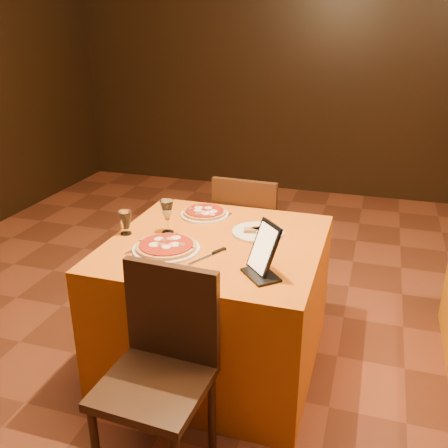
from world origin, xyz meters
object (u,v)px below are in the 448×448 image
(chair_main_near, at_px, (154,385))
(water_glass, at_px, (125,223))
(pizza_far, at_px, (205,213))
(wine_glass, at_px, (167,216))
(chair_main_far, at_px, (252,236))
(tablet, at_px, (264,248))
(pizza_near, at_px, (166,247))
(main_table, at_px, (216,303))

(chair_main_near, bearing_deg, water_glass, 126.40)
(pizza_far, xyz_separation_m, wine_glass, (-0.10, -0.30, 0.08))
(chair_main_far, xyz_separation_m, tablet, (0.32, -1.04, 0.41))
(pizza_near, bearing_deg, pizza_far, 87.49)
(chair_main_far, bearing_deg, tablet, 109.34)
(pizza_near, bearing_deg, wine_glass, 111.17)
(water_glass, bearing_deg, pizza_near, -23.42)
(main_table, distance_m, tablet, 0.64)
(main_table, xyz_separation_m, pizza_far, (-0.18, 0.33, 0.39))
(main_table, distance_m, chair_main_far, 0.78)
(chair_main_far, xyz_separation_m, wine_glass, (-0.29, -0.75, 0.39))
(wine_glass, bearing_deg, chair_main_near, -71.22)
(main_table, bearing_deg, tablet, -39.83)
(pizza_near, distance_m, water_glass, 0.32)
(chair_main_far, bearing_deg, pizza_near, 80.48)
(pizza_near, xyz_separation_m, tablet, (0.52, -0.08, 0.10))
(pizza_far, relative_size, water_glass, 2.19)
(chair_main_near, relative_size, pizza_far, 3.20)
(chair_main_far, relative_size, tablet, 3.73)
(pizza_near, bearing_deg, chair_main_near, -72.04)
(chair_main_near, height_order, tablet, tablet)
(chair_main_far, distance_m, pizza_near, 1.03)
(main_table, relative_size, wine_glass, 5.79)
(tablet, bearing_deg, pizza_near, -140.92)
(pizza_near, distance_m, tablet, 0.54)
(main_table, distance_m, water_glass, 0.67)
(main_table, bearing_deg, wine_glass, 174.54)
(chair_main_near, bearing_deg, pizza_far, 102.09)
(pizza_near, relative_size, pizza_far, 1.20)
(pizza_far, xyz_separation_m, tablet, (0.50, -0.60, 0.10))
(chair_main_near, xyz_separation_m, chair_main_far, (0.00, 1.59, 0.00))
(pizza_near, xyz_separation_m, pizza_far, (0.02, 0.52, -0.00))
(chair_main_near, distance_m, wine_glass, 0.97)
(main_table, xyz_separation_m, chair_main_far, (-0.00, 0.78, 0.08))
(pizza_near, relative_size, wine_glass, 1.80)
(pizza_far, relative_size, tablet, 1.17)
(main_table, distance_m, pizza_near, 0.48)
(pizza_far, height_order, tablet, tablet)
(pizza_far, bearing_deg, chair_main_far, 67.97)
(main_table, relative_size, pizza_near, 3.23)
(pizza_near, xyz_separation_m, wine_glass, (-0.08, 0.21, 0.08))
(main_table, xyz_separation_m, chair_main_near, (-0.00, -0.81, 0.08))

